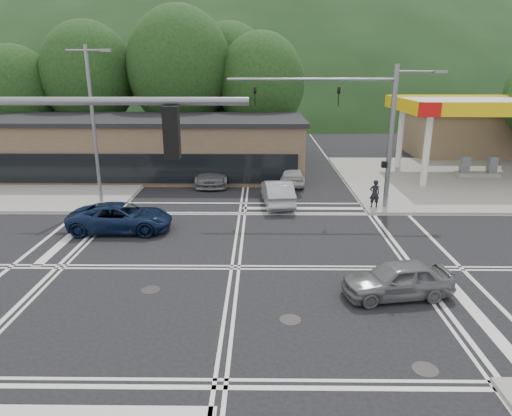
{
  "coord_description": "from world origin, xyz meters",
  "views": [
    {
      "loc": [
        1.03,
        -17.03,
        7.81
      ],
      "look_at": [
        0.8,
        3.72,
        1.4
      ],
      "focal_mm": 32.0,
      "sensor_mm": 36.0,
      "label": 1
    }
  ],
  "objects_px": {
    "car_queue_a": "(277,192)",
    "car_queue_b": "(292,174)",
    "car_northbound": "(213,172)",
    "pedestrian": "(375,194)",
    "car_grey_center": "(397,279)",
    "car_blue_west": "(121,218)"
  },
  "relations": [
    {
      "from": "car_queue_a",
      "to": "car_queue_b",
      "type": "relative_size",
      "value": 1.07
    },
    {
      "from": "car_northbound",
      "to": "pedestrian",
      "type": "xyz_separation_m",
      "value": [
        9.85,
        -6.27,
        0.18
      ]
    },
    {
      "from": "car_grey_center",
      "to": "car_northbound",
      "type": "xyz_separation_m",
      "value": [
        -8.21,
        16.66,
        0.11
      ]
    },
    {
      "from": "car_blue_west",
      "to": "car_grey_center",
      "type": "bearing_deg",
      "value": -120.76
    },
    {
      "from": "car_grey_center",
      "to": "car_northbound",
      "type": "bearing_deg",
      "value": -163.28
    },
    {
      "from": "car_queue_b",
      "to": "car_northbound",
      "type": "xyz_separation_m",
      "value": [
        -5.56,
        0.28,
        0.06
      ]
    },
    {
      "from": "car_queue_a",
      "to": "pedestrian",
      "type": "distance_m",
      "value": 5.58
    },
    {
      "from": "car_northbound",
      "to": "pedestrian",
      "type": "distance_m",
      "value": 11.68
    },
    {
      "from": "car_grey_center",
      "to": "pedestrian",
      "type": "xyz_separation_m",
      "value": [
        1.64,
        10.39,
        0.29
      ]
    },
    {
      "from": "car_queue_a",
      "to": "pedestrian",
      "type": "height_order",
      "value": "pedestrian"
    },
    {
      "from": "car_grey_center",
      "to": "car_blue_west",
      "type": "bearing_deg",
      "value": -129.15
    },
    {
      "from": "pedestrian",
      "to": "car_grey_center",
      "type": "bearing_deg",
      "value": 77.44
    },
    {
      "from": "car_northbound",
      "to": "pedestrian",
      "type": "bearing_deg",
      "value": -34.37
    },
    {
      "from": "car_blue_west",
      "to": "pedestrian",
      "type": "distance_m",
      "value": 13.91
    },
    {
      "from": "car_grey_center",
      "to": "pedestrian",
      "type": "height_order",
      "value": "pedestrian"
    },
    {
      "from": "car_queue_a",
      "to": "car_queue_b",
      "type": "bearing_deg",
      "value": -108.9
    },
    {
      "from": "pedestrian",
      "to": "car_blue_west",
      "type": "bearing_deg",
      "value": 11.81
    },
    {
      "from": "car_queue_b",
      "to": "car_queue_a",
      "type": "bearing_deg",
      "value": 79.11
    },
    {
      "from": "car_grey_center",
      "to": "car_northbound",
      "type": "height_order",
      "value": "car_northbound"
    },
    {
      "from": "car_blue_west",
      "to": "car_queue_b",
      "type": "bearing_deg",
      "value": -44.42
    },
    {
      "from": "car_blue_west",
      "to": "pedestrian",
      "type": "xyz_separation_m",
      "value": [
        13.41,
        3.69,
        0.26
      ]
    },
    {
      "from": "car_northbound",
      "to": "car_grey_center",
      "type": "bearing_deg",
      "value": -65.66
    }
  ]
}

